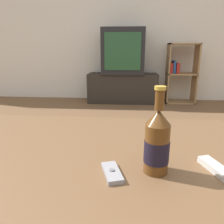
# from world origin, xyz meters

# --- Properties ---
(back_wall) EXTENTS (8.00, 0.05, 2.60)m
(back_wall) POSITION_xyz_m (0.00, 3.02, 1.30)
(back_wall) COLOR silver
(back_wall) RESTS_ON ground_plane
(coffee_table) EXTENTS (1.26, 0.90, 0.46)m
(coffee_table) POSITION_xyz_m (0.00, 0.00, 0.40)
(coffee_table) COLOR brown
(coffee_table) RESTS_ON ground_plane
(tv_stand) EXTENTS (1.08, 0.38, 0.45)m
(tv_stand) POSITION_xyz_m (0.03, 2.76, 0.23)
(tv_stand) COLOR #28231E
(tv_stand) RESTS_ON ground_plane
(television) EXTENTS (0.63, 0.46, 0.67)m
(television) POSITION_xyz_m (0.03, 2.76, 0.79)
(television) COLOR black
(television) RESTS_ON tv_stand
(bookshelf) EXTENTS (0.45, 0.30, 0.91)m
(bookshelf) POSITION_xyz_m (0.92, 2.81, 0.47)
(bookshelf) COLOR #99754C
(bookshelf) RESTS_ON ground_plane
(beer_bottle) EXTENTS (0.08, 0.08, 0.26)m
(beer_bottle) POSITION_xyz_m (0.23, -0.09, 0.55)
(beer_bottle) COLOR #563314
(beer_bottle) RESTS_ON coffee_table
(cell_phone) EXTENTS (0.08, 0.12, 0.02)m
(cell_phone) POSITION_xyz_m (0.10, -0.12, 0.47)
(cell_phone) COLOR gray
(cell_phone) RESTS_ON coffee_table
(remote_control) EXTENTS (0.10, 0.19, 0.02)m
(remote_control) POSITION_xyz_m (0.42, -0.10, 0.47)
(remote_control) COLOR beige
(remote_control) RESTS_ON coffee_table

